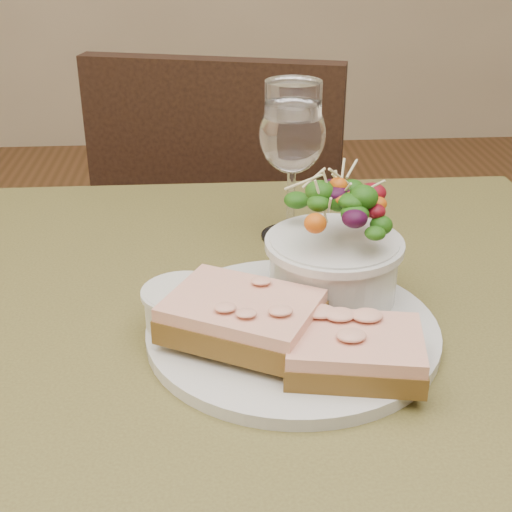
{
  "coord_description": "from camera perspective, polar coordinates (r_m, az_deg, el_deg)",
  "views": [
    {
      "loc": [
        -0.04,
        -0.57,
        1.11
      ],
      "look_at": [
        0.01,
        0.04,
        0.81
      ],
      "focal_mm": 50.0,
      "sensor_mm": 36.0,
      "label": 1
    }
  ],
  "objects": [
    {
      "name": "chair_far",
      "position": [
        1.52,
        -1.49,
        -6.23
      ],
      "size": [
        0.51,
        0.51,
        0.9
      ],
      "rotation": [
        0.0,
        0.0,
        2.89
      ],
      "color": "black",
      "rests_on": "ground"
    },
    {
      "name": "garnish",
      "position": [
        0.72,
        -3.5,
        -2.18
      ],
      "size": [
        0.05,
        0.04,
        0.02
      ],
      "color": "#123509",
      "rests_on": "dinner_plate"
    },
    {
      "name": "salad_bowl",
      "position": [
        0.69,
        6.29,
        1.19
      ],
      "size": [
        0.12,
        0.12,
        0.13
      ],
      "color": "silver",
      "rests_on": "dinner_plate"
    },
    {
      "name": "wine_glass",
      "position": [
        0.82,
        2.92,
        9.33
      ],
      "size": [
        0.08,
        0.08,
        0.18
      ],
      "color": "white",
      "rests_on": "cafe_table"
    },
    {
      "name": "cafe_table",
      "position": [
        0.74,
        -0.2,
        -12.61
      ],
      "size": [
        0.8,
        0.8,
        0.75
      ],
      "color": "#4A4420",
      "rests_on": "ground"
    },
    {
      "name": "sandwich_back",
      "position": [
        0.63,
        -1.14,
        -4.85
      ],
      "size": [
        0.16,
        0.14,
        0.03
      ],
      "rotation": [
        0.0,
        0.0,
        -0.48
      ],
      "color": "#533716",
      "rests_on": "dinner_plate"
    },
    {
      "name": "ramekin",
      "position": [
        0.66,
        -5.82,
        -3.93
      ],
      "size": [
        0.07,
        0.07,
        0.04
      ],
      "color": "beige",
      "rests_on": "dinner_plate"
    },
    {
      "name": "sandwich_front",
      "position": [
        0.61,
        7.89,
        -7.53
      ],
      "size": [
        0.13,
        0.1,
        0.03
      ],
      "rotation": [
        0.0,
        0.0,
        -0.17
      ],
      "color": "#533716",
      "rests_on": "dinner_plate"
    },
    {
      "name": "dinner_plate",
      "position": [
        0.67,
        2.94,
        -5.97
      ],
      "size": [
        0.27,
        0.27,
        0.01
      ],
      "primitive_type": "cylinder",
      "color": "silver",
      "rests_on": "cafe_table"
    }
  ]
}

